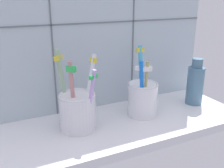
{
  "coord_description": "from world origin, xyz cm",
  "views": [
    {
      "loc": [
        -24.25,
        -49.34,
        30.62
      ],
      "look_at": [
        0.0,
        1.44,
        11.29
      ],
      "focal_mm": 42.22,
      "sensor_mm": 36.0,
      "label": 1
    }
  ],
  "objects": [
    {
      "name": "tile_wall_back",
      "position": [
        0.0,
        12.0,
        22.5
      ],
      "size": [
        64.0,
        2.2,
        45.0
      ],
      "color": "#B2C1CC",
      "rests_on": "ground"
    },
    {
      "name": "toothbrush_cup_left",
      "position": [
        -8.34,
        1.51,
        6.73
      ],
      "size": [
        9.32,
        9.94,
        17.55
      ],
      "color": "silver",
      "rests_on": "counter_slab"
    },
    {
      "name": "toothbrush_cup_right",
      "position": [
        8.38,
        1.54,
        6.63
      ],
      "size": [
        7.36,
        9.72,
        16.5
      ],
      "color": "white",
      "rests_on": "counter_slab"
    },
    {
      "name": "counter_slab",
      "position": [
        0.0,
        0.0,
        1.0
      ],
      "size": [
        64.0,
        22.0,
        2.0
      ],
      "primitive_type": "cube",
      "color": "silver",
      "rests_on": "ground"
    },
    {
      "name": "ceramic_vase",
      "position": [
        24.91,
        1.53,
        7.63
      ],
      "size": [
        4.42,
        4.42,
        12.58
      ],
      "color": "slate",
      "rests_on": "counter_slab"
    }
  ]
}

